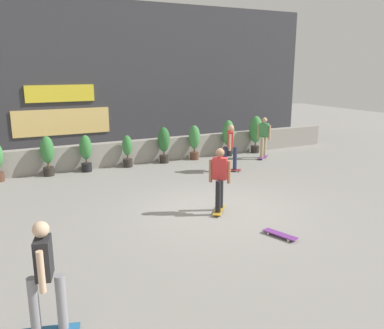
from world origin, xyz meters
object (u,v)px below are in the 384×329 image
object	(u,v)px
potted_plant_3	(127,150)
potted_plant_7	(256,131)
skateboard_near_camera	(280,234)
potted_plant_1	(47,153)
potted_plant_6	(228,135)
potted_plant_4	(164,143)
skater_mid_plaza	(220,177)
skater_foreground	(264,136)
potted_plant_2	(86,151)
skater_by_wall_left	(230,146)
potted_plant_5	(194,140)
skater_by_wall_right	(45,274)

from	to	relation	value
potted_plant_3	potted_plant_7	world-z (taller)	potted_plant_7
potted_plant_3	skateboard_near_camera	distance (m)	7.78
potted_plant_1	potted_plant_6	distance (m)	7.26
potted_plant_4	skater_mid_plaza	distance (m)	5.81
potted_plant_1	potted_plant_4	xyz separation A→B (m)	(4.32, 0.00, 0.02)
skater_foreground	potted_plant_1	bearing A→B (deg)	172.42
potted_plant_2	skater_by_wall_left	distance (m)	5.17
potted_plant_6	skateboard_near_camera	bearing A→B (deg)	-113.56
potted_plant_3	skater_by_wall_left	distance (m)	3.86
potted_plant_2	potted_plant_4	xyz separation A→B (m)	(3.02, -0.00, 0.07)
skater_foreground	potted_plant_3	bearing A→B (deg)	168.54
potted_plant_2	potted_plant_7	xyz separation A→B (m)	(7.36, -0.00, 0.20)
potted_plant_2	skateboard_near_camera	bearing A→B (deg)	-71.29
potted_plant_7	skater_mid_plaza	size ratio (longest dim) A/B	0.95
potted_plant_5	skater_mid_plaza	xyz separation A→B (m)	(-2.18, -5.75, 0.14)
potted_plant_4	potted_plant_6	size ratio (longest dim) A/B	0.94
potted_plant_2	potted_plant_6	world-z (taller)	potted_plant_6
potted_plant_1	potted_plant_7	size ratio (longest dim) A/B	0.86
skater_by_wall_left	potted_plant_2	bearing A→B (deg)	153.72
potted_plant_5	potted_plant_6	bearing A→B (deg)	0.00
potted_plant_7	potted_plant_2	bearing A→B (deg)	180.00
potted_plant_7	potted_plant_3	bearing A→B (deg)	180.00
skater_foreground	skateboard_near_camera	world-z (taller)	skater_foreground
potted_plant_2	skater_mid_plaza	distance (m)	6.15
skater_foreground	potted_plant_7	bearing A→B (deg)	70.88
potted_plant_3	skateboard_near_camera	world-z (taller)	potted_plant_3
potted_plant_7	skater_by_wall_left	xyz separation A→B (m)	(-2.73, -2.29, -0.01)
potted_plant_2	potted_plant_3	distance (m)	1.54
skater_by_wall_left	potted_plant_6	bearing A→B (deg)	59.93
skater_foreground	skater_by_wall_right	distance (m)	12.19
potted_plant_4	skateboard_near_camera	world-z (taller)	potted_plant_4
potted_plant_5	skater_by_wall_right	bearing A→B (deg)	-127.22
skater_foreground	potted_plant_6	bearing A→B (deg)	132.79
potted_plant_3	skateboard_near_camera	bearing A→B (deg)	-82.09
skater_by_wall_left	potted_plant_5	bearing A→B (deg)	96.93
potted_plant_5	potted_plant_6	xyz separation A→B (m)	(1.60, 0.00, 0.08)
potted_plant_3	skater_by_wall_left	xyz separation A→B (m)	(3.10, -2.29, 0.30)
potted_plant_2	skater_foreground	bearing A→B (deg)	-8.98
potted_plant_1	skater_foreground	bearing A→B (deg)	-7.58
skater_mid_plaza	skater_by_wall_right	distance (m)	5.54
potted_plant_5	potted_plant_7	world-z (taller)	potted_plant_7
potted_plant_1	potted_plant_4	size ratio (longest dim) A/B	0.98
potted_plant_2	skater_foreground	size ratio (longest dim) A/B	0.78
potted_plant_7	skateboard_near_camera	bearing A→B (deg)	-121.74
potted_plant_4	skateboard_near_camera	bearing A→B (deg)	-93.08
potted_plant_6	potted_plant_7	distance (m)	1.40
potted_plant_3	skater_by_wall_left	size ratio (longest dim) A/B	0.71
potted_plant_5	potted_plant_6	size ratio (longest dim) A/B	0.92
potted_plant_4	skater_by_wall_right	world-z (taller)	skater_by_wall_right
potted_plant_6	potted_plant_4	bearing A→B (deg)	180.00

